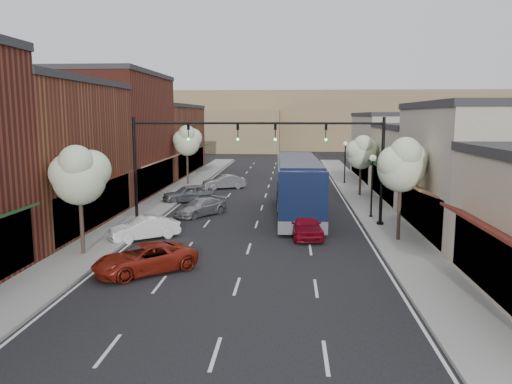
% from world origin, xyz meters
% --- Properties ---
extents(ground, '(160.00, 160.00, 0.00)m').
position_xyz_m(ground, '(0.00, 0.00, 0.00)').
color(ground, black).
rests_on(ground, ground).
extents(sidewalk_left, '(2.80, 73.00, 0.15)m').
position_xyz_m(sidewalk_left, '(-8.40, 18.50, 0.07)').
color(sidewalk_left, gray).
rests_on(sidewalk_left, ground).
extents(sidewalk_right, '(2.80, 73.00, 0.15)m').
position_xyz_m(sidewalk_right, '(8.40, 18.50, 0.07)').
color(sidewalk_right, gray).
rests_on(sidewalk_right, ground).
extents(curb_left, '(0.25, 73.00, 0.17)m').
position_xyz_m(curb_left, '(-7.00, 18.50, 0.07)').
color(curb_left, gray).
rests_on(curb_left, ground).
extents(curb_right, '(0.25, 73.00, 0.17)m').
position_xyz_m(curb_right, '(7.00, 18.50, 0.07)').
color(curb_right, gray).
rests_on(curb_right, ground).
extents(bldg_left_midnear, '(10.14, 14.10, 9.40)m').
position_xyz_m(bldg_left_midnear, '(-14.23, 6.00, 4.66)').
color(bldg_left_midnear, brown).
rests_on(bldg_left_midnear, ground).
extents(bldg_left_midfar, '(10.14, 14.10, 10.90)m').
position_xyz_m(bldg_left_midfar, '(-14.24, 20.00, 5.40)').
color(bldg_left_midfar, maroon).
rests_on(bldg_left_midfar, ground).
extents(bldg_left_far, '(10.14, 18.10, 8.40)m').
position_xyz_m(bldg_left_far, '(-14.22, 36.00, 4.16)').
color(bldg_left_far, brown).
rests_on(bldg_left_far, ground).
extents(bldg_right_midnear, '(9.14, 12.10, 7.90)m').
position_xyz_m(bldg_right_midnear, '(13.72, 6.00, 3.91)').
color(bldg_right_midnear, '#B5AA9B').
rests_on(bldg_right_midnear, ground).
extents(bldg_right_midfar, '(9.14, 12.10, 6.40)m').
position_xyz_m(bldg_right_midfar, '(13.70, 18.00, 3.17)').
color(bldg_right_midfar, '#B9B193').
rests_on(bldg_right_midfar, ground).
extents(bldg_right_far, '(9.14, 16.10, 7.40)m').
position_xyz_m(bldg_right_far, '(13.71, 32.00, 3.66)').
color(bldg_right_far, '#B5AA9B').
rests_on(bldg_right_far, ground).
extents(hill_far, '(120.00, 30.00, 12.00)m').
position_xyz_m(hill_far, '(0.00, 90.00, 6.00)').
color(hill_far, '#7A6647').
rests_on(hill_far, ground).
extents(hill_near, '(50.00, 20.00, 8.00)m').
position_xyz_m(hill_near, '(-25.00, 78.00, 4.00)').
color(hill_near, '#7A6647').
rests_on(hill_near, ground).
extents(signal_mast_right, '(8.22, 0.46, 7.00)m').
position_xyz_m(signal_mast_right, '(5.62, 8.00, 4.62)').
color(signal_mast_right, black).
rests_on(signal_mast_right, ground).
extents(signal_mast_left, '(8.22, 0.46, 7.00)m').
position_xyz_m(signal_mast_left, '(-5.62, 8.00, 4.62)').
color(signal_mast_left, black).
rests_on(signal_mast_left, ground).
extents(tree_right_near, '(2.85, 2.65, 5.95)m').
position_xyz_m(tree_right_near, '(8.35, 3.94, 4.45)').
color(tree_right_near, '#47382B').
rests_on(tree_right_near, ground).
extents(tree_right_far, '(2.85, 2.65, 5.43)m').
position_xyz_m(tree_right_far, '(8.35, 19.94, 3.99)').
color(tree_right_far, '#47382B').
rests_on(tree_right_far, ground).
extents(tree_left_near, '(2.85, 2.65, 5.69)m').
position_xyz_m(tree_left_near, '(-8.25, -0.06, 4.22)').
color(tree_left_near, '#47382B').
rests_on(tree_left_near, ground).
extents(tree_left_far, '(2.85, 2.65, 6.13)m').
position_xyz_m(tree_left_far, '(-8.25, 25.94, 4.60)').
color(tree_left_far, '#47382B').
rests_on(tree_left_far, ground).
extents(lamp_post_near, '(0.44, 0.44, 4.44)m').
position_xyz_m(lamp_post_near, '(7.80, 10.50, 3.01)').
color(lamp_post_near, black).
rests_on(lamp_post_near, ground).
extents(lamp_post_far, '(0.44, 0.44, 4.44)m').
position_xyz_m(lamp_post_far, '(7.80, 28.00, 3.01)').
color(lamp_post_far, black).
rests_on(lamp_post_far, ground).
extents(coach_bus, '(3.35, 13.48, 4.09)m').
position_xyz_m(coach_bus, '(2.73, 11.10, 2.12)').
color(coach_bus, black).
rests_on(coach_bus, ground).
extents(red_hatchback, '(2.17, 4.50, 1.48)m').
position_xyz_m(red_hatchback, '(3.11, 4.90, 0.74)').
color(red_hatchback, maroon).
rests_on(red_hatchback, ground).
extents(parked_car_a, '(4.99, 4.69, 1.31)m').
position_xyz_m(parked_car_a, '(-4.38, -2.42, 0.65)').
color(parked_car_a, maroon).
rests_on(parked_car_a, ground).
extents(parked_car_b, '(4.06, 3.42, 1.31)m').
position_xyz_m(parked_car_b, '(-6.20, 3.68, 0.66)').
color(parked_car_b, white).
rests_on(parked_car_b, ground).
extents(parked_car_c, '(3.88, 4.42, 1.23)m').
position_xyz_m(parked_car_c, '(-4.20, 10.72, 0.61)').
color(parked_car_c, gray).
rests_on(parked_car_c, ground).
extents(parked_car_d, '(4.55, 3.49, 1.44)m').
position_xyz_m(parked_car_d, '(-6.20, 16.20, 0.72)').
color(parked_car_d, '#585C60').
rests_on(parked_car_d, ground).
extents(parked_car_e, '(4.35, 2.97, 1.36)m').
position_xyz_m(parked_car_e, '(-4.27, 23.84, 0.68)').
color(parked_car_e, gray).
rests_on(parked_car_e, ground).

